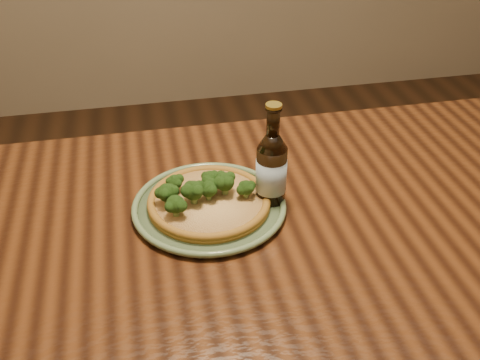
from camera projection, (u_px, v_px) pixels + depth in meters
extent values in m
cube|color=#4A240F|center=(337.00, 220.00, 1.22)|extent=(1.60, 0.90, 0.04)
cylinder|color=#4A240F|center=(38.00, 274.00, 1.61)|extent=(0.07, 0.07, 0.71)
cylinder|color=#637A54|center=(209.00, 208.00, 1.21)|extent=(0.30, 0.30, 0.01)
torus|color=#637A54|center=(209.00, 205.00, 1.21)|extent=(0.33, 0.33, 0.01)
torus|color=#637A54|center=(209.00, 206.00, 1.21)|extent=(0.26, 0.26, 0.01)
cylinder|color=olive|center=(209.00, 203.00, 1.20)|extent=(0.26, 0.26, 0.01)
torus|color=olive|center=(209.00, 200.00, 1.20)|extent=(0.26, 0.26, 0.02)
cylinder|color=#E3D48B|center=(209.00, 200.00, 1.20)|extent=(0.23, 0.23, 0.01)
sphere|color=#315A1C|center=(246.00, 188.00, 1.19)|extent=(0.04, 0.04, 0.03)
sphere|color=#315A1C|center=(225.00, 182.00, 1.20)|extent=(0.05, 0.05, 0.04)
sphere|color=#315A1C|center=(210.00, 179.00, 1.21)|extent=(0.05, 0.05, 0.04)
sphere|color=#315A1C|center=(175.00, 204.00, 1.14)|extent=(0.05, 0.05, 0.04)
sphere|color=#315A1C|center=(167.00, 193.00, 1.17)|extent=(0.05, 0.05, 0.04)
sphere|color=#315A1C|center=(174.00, 182.00, 1.21)|extent=(0.04, 0.04, 0.03)
sphere|color=#315A1C|center=(194.00, 191.00, 1.17)|extent=(0.06, 0.06, 0.04)
sphere|color=#315A1C|center=(209.00, 189.00, 1.18)|extent=(0.04, 0.04, 0.04)
cylinder|color=black|center=(271.00, 177.00, 1.20)|extent=(0.06, 0.06, 0.14)
cone|color=black|center=(272.00, 142.00, 1.15)|extent=(0.06, 0.06, 0.03)
cylinder|color=black|center=(273.00, 121.00, 1.12)|extent=(0.03, 0.03, 0.06)
torus|color=black|center=(274.00, 109.00, 1.11)|extent=(0.03, 0.03, 0.01)
cylinder|color=#A58C33|center=(274.00, 106.00, 1.10)|extent=(0.03, 0.03, 0.01)
cylinder|color=#ACC1CF|center=(271.00, 175.00, 1.19)|extent=(0.07, 0.07, 0.08)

